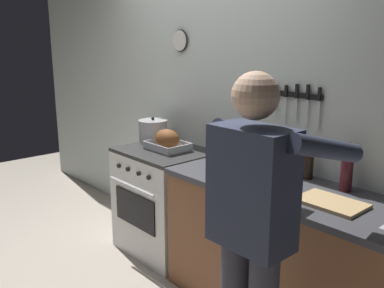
{
  "coord_description": "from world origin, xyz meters",
  "views": [
    {
      "loc": [
        2.47,
        -1.11,
        1.78
      ],
      "look_at": [
        0.28,
        0.85,
        1.06
      ],
      "focal_mm": 39.59,
      "sensor_mm": 36.0,
      "label": 1
    }
  ],
  "objects_px": {
    "bottle_soy_sauce": "(309,166)",
    "person_cook": "(254,225)",
    "cutting_board": "(331,203)",
    "bottle_cooking_oil": "(252,156)",
    "stove": "(165,201)",
    "roasting_pan": "(167,141)",
    "bottle_olive_oil": "(226,151)",
    "bottle_wine_red": "(347,171)",
    "stock_pot": "(153,131)"
  },
  "relations": [
    {
      "from": "bottle_wine_red",
      "to": "bottle_cooking_oil",
      "type": "height_order",
      "value": "bottle_wine_red"
    },
    {
      "from": "cutting_board",
      "to": "stove",
      "type": "bearing_deg",
      "value": 177.9
    },
    {
      "from": "stove",
      "to": "bottle_olive_oil",
      "type": "xyz_separation_m",
      "value": [
        0.67,
        0.04,
        0.56
      ]
    },
    {
      "from": "cutting_board",
      "to": "bottle_olive_oil",
      "type": "height_order",
      "value": "bottle_olive_oil"
    },
    {
      "from": "stock_pot",
      "to": "bottle_cooking_oil",
      "type": "relative_size",
      "value": 0.94
    },
    {
      "from": "bottle_wine_red",
      "to": "bottle_cooking_oil",
      "type": "distance_m",
      "value": 0.63
    },
    {
      "from": "roasting_pan",
      "to": "cutting_board",
      "type": "distance_m",
      "value": 1.55
    },
    {
      "from": "roasting_pan",
      "to": "bottle_soy_sauce",
      "type": "bearing_deg",
      "value": 10.35
    },
    {
      "from": "person_cook",
      "to": "bottle_olive_oil",
      "type": "relative_size",
      "value": 6.25
    },
    {
      "from": "stock_pot",
      "to": "bottle_soy_sauce",
      "type": "bearing_deg",
      "value": 5.67
    },
    {
      "from": "stove",
      "to": "cutting_board",
      "type": "height_order",
      "value": "cutting_board"
    },
    {
      "from": "roasting_pan",
      "to": "bottle_soy_sauce",
      "type": "xyz_separation_m",
      "value": [
        1.21,
        0.22,
        0.01
      ]
    },
    {
      "from": "roasting_pan",
      "to": "bottle_olive_oil",
      "type": "bearing_deg",
      "value": 2.17
    },
    {
      "from": "roasting_pan",
      "to": "cutting_board",
      "type": "xyz_separation_m",
      "value": [
        1.55,
        -0.07,
        -0.07
      ]
    },
    {
      "from": "stove",
      "to": "bottle_olive_oil",
      "type": "height_order",
      "value": "bottle_olive_oil"
    },
    {
      "from": "stock_pot",
      "to": "bottle_cooking_oil",
      "type": "bearing_deg",
      "value": -1.24
    },
    {
      "from": "bottle_soy_sauce",
      "to": "bottle_cooking_oil",
      "type": "distance_m",
      "value": 0.38
    },
    {
      "from": "roasting_pan",
      "to": "person_cook",
      "type": "bearing_deg",
      "value": -24.56
    },
    {
      "from": "roasting_pan",
      "to": "bottle_cooking_oil",
      "type": "distance_m",
      "value": 0.87
    },
    {
      "from": "stove",
      "to": "stock_pot",
      "type": "bearing_deg",
      "value": 162.17
    },
    {
      "from": "bottle_soy_sauce",
      "to": "bottle_olive_oil",
      "type": "bearing_deg",
      "value": -160.69
    },
    {
      "from": "stock_pot",
      "to": "cutting_board",
      "type": "xyz_separation_m",
      "value": [
        1.84,
        -0.15,
        -0.09
      ]
    },
    {
      "from": "bottle_wine_red",
      "to": "bottle_olive_oil",
      "type": "height_order",
      "value": "bottle_wine_red"
    },
    {
      "from": "person_cook",
      "to": "roasting_pan",
      "type": "xyz_separation_m",
      "value": [
        -1.51,
        0.69,
        0.03
      ]
    },
    {
      "from": "stock_pot",
      "to": "bottle_wine_red",
      "type": "xyz_separation_m",
      "value": [
        1.78,
        0.12,
        0.02
      ]
    },
    {
      "from": "stove",
      "to": "stock_pot",
      "type": "height_order",
      "value": "stock_pot"
    },
    {
      "from": "stove",
      "to": "bottle_cooking_oil",
      "type": "distance_m",
      "value": 1.05
    },
    {
      "from": "person_cook",
      "to": "roasting_pan",
      "type": "bearing_deg",
      "value": 53.41
    },
    {
      "from": "bottle_soy_sauce",
      "to": "bottle_olive_oil",
      "type": "height_order",
      "value": "bottle_olive_oil"
    },
    {
      "from": "roasting_pan",
      "to": "bottle_cooking_oil",
      "type": "xyz_separation_m",
      "value": [
        0.87,
        0.05,
        0.04
      ]
    },
    {
      "from": "stove",
      "to": "bottle_cooking_oil",
      "type": "height_order",
      "value": "bottle_cooking_oil"
    },
    {
      "from": "stove",
      "to": "roasting_pan",
      "type": "xyz_separation_m",
      "value": [
        0.02,
        0.02,
        0.53
      ]
    },
    {
      "from": "cutting_board",
      "to": "bottle_olive_oil",
      "type": "distance_m",
      "value": 0.91
    },
    {
      "from": "cutting_board",
      "to": "bottle_cooking_oil",
      "type": "distance_m",
      "value": 0.7
    },
    {
      "from": "stock_pot",
      "to": "bottle_wine_red",
      "type": "relative_size",
      "value": 0.87
    },
    {
      "from": "person_cook",
      "to": "bottle_cooking_oil",
      "type": "xyz_separation_m",
      "value": [
        -0.64,
        0.74,
        0.06
      ]
    },
    {
      "from": "cutting_board",
      "to": "bottle_wine_red",
      "type": "height_order",
      "value": "bottle_wine_red"
    },
    {
      "from": "stove",
      "to": "bottle_soy_sauce",
      "type": "distance_m",
      "value": 1.36
    },
    {
      "from": "stove",
      "to": "bottle_soy_sauce",
      "type": "relative_size",
      "value": 4.16
    },
    {
      "from": "bottle_soy_sauce",
      "to": "bottle_cooking_oil",
      "type": "relative_size",
      "value": 0.79
    },
    {
      "from": "bottle_olive_oil",
      "to": "roasting_pan",
      "type": "bearing_deg",
      "value": -177.83
    },
    {
      "from": "bottle_soy_sauce",
      "to": "bottle_olive_oil",
      "type": "relative_size",
      "value": 0.81
    },
    {
      "from": "cutting_board",
      "to": "bottle_soy_sauce",
      "type": "height_order",
      "value": "bottle_soy_sauce"
    },
    {
      "from": "person_cook",
      "to": "stove",
      "type": "bearing_deg",
      "value": 54.2
    },
    {
      "from": "bottle_wine_red",
      "to": "bottle_cooking_oil",
      "type": "bearing_deg",
      "value": -166.74
    },
    {
      "from": "bottle_cooking_oil",
      "to": "person_cook",
      "type": "bearing_deg",
      "value": -48.86
    },
    {
      "from": "person_cook",
      "to": "bottle_olive_oil",
      "type": "bearing_deg",
      "value": 38.36
    },
    {
      "from": "stock_pot",
      "to": "bottle_soy_sauce",
      "type": "distance_m",
      "value": 1.51
    },
    {
      "from": "bottle_soy_sauce",
      "to": "cutting_board",
      "type": "bearing_deg",
      "value": -40.78
    },
    {
      "from": "bottle_soy_sauce",
      "to": "person_cook",
      "type": "bearing_deg",
      "value": -71.48
    }
  ]
}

